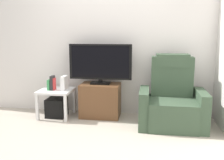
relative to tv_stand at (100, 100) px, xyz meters
name	(u,v)px	position (x,y,z in m)	size (l,w,h in m)	color
ground_plane	(91,136)	(0.02, -0.85, -0.28)	(6.40, 6.40, 0.00)	#B2A899
wall_back	(104,39)	(0.02, 0.28, 1.02)	(6.40, 0.06, 2.60)	silver
tv_stand	(100,100)	(0.00, 0.00, 0.00)	(0.65, 0.44, 0.56)	brown
television	(100,63)	(0.00, 0.02, 0.63)	(1.04, 0.20, 0.66)	black
recliner_armchair	(172,102)	(1.16, -0.25, 0.09)	(0.98, 0.78, 1.08)	#384C38
side_table	(56,94)	(-0.74, -0.11, 0.11)	(0.54, 0.54, 0.47)	white
subwoofer_box	(57,107)	(-0.74, -0.11, -0.13)	(0.31, 0.31, 0.31)	black
book_leftmost	(50,85)	(-0.84, -0.13, 0.27)	(0.04, 0.14, 0.17)	#388C4C
book_middle	(53,83)	(-0.78, -0.13, 0.30)	(0.05, 0.13, 0.24)	#262626
book_rightmost	(54,84)	(-0.76, -0.13, 0.28)	(0.03, 0.10, 0.20)	red
game_console	(64,83)	(-0.59, -0.10, 0.30)	(0.07, 0.20, 0.23)	white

